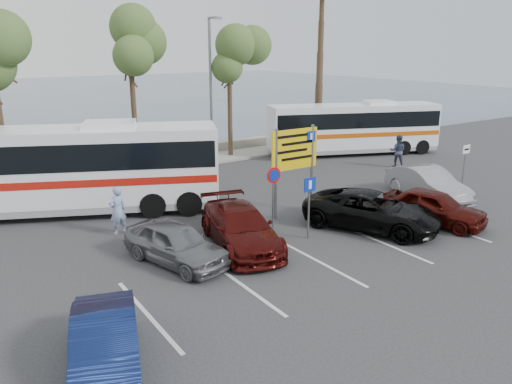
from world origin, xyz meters
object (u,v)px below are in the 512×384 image
street_lamp_right (211,83)px  direction_sign (295,156)px  car_red (434,207)px  suv_black (372,211)px  car_blue (105,346)px  coach_bus_left (67,172)px  car_maroon (241,227)px  car_silver_a (176,243)px  pedestrian_near (118,210)px  coach_bus_right (353,130)px  car_silver_b (428,184)px  pedestrian_far (398,151)px

street_lamp_right → direction_sign: 10.73m
car_red → suv_black: size_ratio=0.78×
direction_sign → suv_black: bearing=-64.0°
car_blue → coach_bus_left: bearing=96.9°
car_maroon → car_silver_a: bearing=-165.9°
street_lamp_right → car_blue: (-11.59, -16.27, -3.97)m
car_red → suv_black: bearing=142.9°
pedestrian_near → suv_black: bearing=138.8°
street_lamp_right → suv_black: bearing=-92.5°
coach_bus_right → car_silver_b: size_ratio=2.46×
pedestrian_far → car_red: bearing=98.2°
car_silver_b → pedestrian_far: bearing=66.7°
car_red → coach_bus_right: bearing=43.6°
car_silver_a → pedestrian_near: pedestrian_near is taller
coach_bus_right → car_maroon: 16.68m
coach_bus_left → car_red: size_ratio=3.06×
direction_sign → coach_bus_left: coach_bus_left is taller
car_red → car_silver_b: 3.23m
suv_black → pedestrian_far: 10.60m
car_blue → pedestrian_near: size_ratio=2.13×
coach_bus_left → car_blue: bearing=-100.6°
car_red → pedestrian_near: pedestrian_near is taller
car_blue → pedestrian_near: 8.30m
direction_sign → car_red: bearing=-45.3°
coach_bus_right → suv_black: size_ratio=2.14×
coach_bus_left → car_silver_b: size_ratio=2.73×
suv_black → car_silver_a: bearing=145.0°
direction_sign → suv_black: direction_sign is taller
street_lamp_right → car_maroon: bearing=-115.0°
car_maroon → direction_sign: bearing=39.3°
car_silver_a → car_red: (9.83, -2.17, 0.01)m
street_lamp_right → coach_bus_left: 11.16m
coach_bus_right → car_maroon: size_ratio=2.26×
suv_black → coach_bus_right: bearing=23.1°
pedestrian_far → coach_bus_right: bearing=-47.1°
coach_bus_right → pedestrian_near: coach_bus_right is taller
street_lamp_right → pedestrian_far: bearing=-41.3°
car_maroon → pedestrian_near: pedestrian_near is taller
coach_bus_left → pedestrian_far: bearing=-6.3°
coach_bus_left → car_blue: size_ratio=3.13×
car_silver_a → pedestrian_far: pedestrian_far is taller
car_silver_b → suv_black: bearing=-152.0°
coach_bus_left → suv_black: size_ratio=2.38×
pedestrian_near → coach_bus_right: bearing=-173.1°
suv_black → pedestrian_near: bearing=124.1°
coach_bus_left → car_red: (11.33, -9.08, -1.07)m
car_red → car_silver_b: bearing=26.3°
car_maroon → pedestrian_near: (-3.06, 3.50, 0.21)m
suv_black → car_blue: bearing=169.7°
coach_bus_left → pedestrian_far: coach_bus_left is taller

